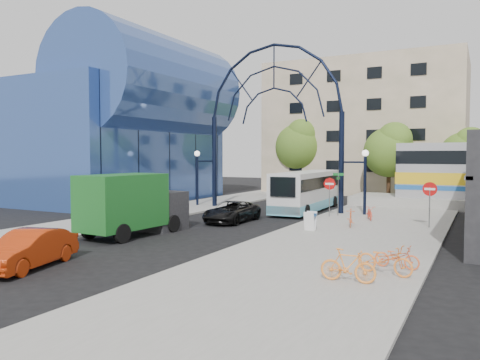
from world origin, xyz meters
The scene contains 22 objects.
ground centered at (0.00, 0.00, 0.00)m, with size 120.00×120.00×0.00m, color black.
sidewalk_east centered at (8.00, 4.00, 0.06)m, with size 8.00×56.00×0.12m, color gray.
plaza_west centered at (-6.50, 6.00, 0.06)m, with size 5.00×50.00×0.12m, color gray.
gateway_arch centered at (0.00, 14.00, 8.56)m, with size 13.64×0.44×12.10m.
stop_sign centered at (4.80, 12.00, 1.99)m, with size 0.80×0.07×2.50m.
do_not_enter_sign centered at (11.00, 10.00, 1.98)m, with size 0.76×0.07×2.48m.
street_name_sign centered at (5.20, 12.60, 2.13)m, with size 0.70×0.70×2.80m.
sandwich_board centered at (5.60, 5.98, 0.74)m, with size 0.55×0.61×0.99m.
transit_hall centered at (-15.30, 15.00, 6.70)m, with size 16.50×18.00×14.50m.
apartment_block centered at (2.00, 34.97, 7.00)m, with size 20.00×12.10×14.00m.
tree_north_a centered at (6.12, 25.93, 4.61)m, with size 4.48×4.48×7.00m.
tree_north_b centered at (-3.88, 29.93, 5.27)m, with size 5.12×5.12×8.00m.
tree_north_c centered at (12.12, 27.93, 4.28)m, with size 4.16×4.16×6.50m.
city_bus centered at (2.15, 15.41, 1.50)m, with size 2.70×10.51×2.87m.
green_truck centered at (-2.07, 1.14, 1.56)m, with size 2.67×6.29×3.12m.
black_suv centered at (0.07, 7.52, 0.63)m, with size 2.10×4.56×1.27m, color black.
red_sedan centered at (-0.81, -6.06, 0.68)m, with size 1.45×4.15×1.37m, color #B22E0A.
bike_near_a centered at (7.45, 11.64, 0.54)m, with size 0.56×1.61×0.85m, color #FF4C33.
bike_near_b centered at (7.14, 8.24, 0.61)m, with size 0.46×1.63×0.98m, color #DD5B2C.
bike_far_a centered at (10.98, -0.47, 0.53)m, with size 0.54×1.55×0.81m, color #E85D2E.
bike_far_b centered at (9.94, -3.02, 0.64)m, with size 0.49×1.73×1.04m, color orange.
bike_far_c centered at (10.78, -1.53, 0.62)m, with size 0.66×1.90×1.00m, color orange.
Camera 1 is at (13.62, -17.23, 4.04)m, focal length 35.00 mm.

